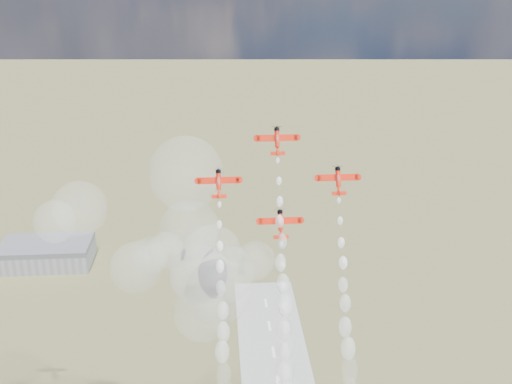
{
  "coord_description": "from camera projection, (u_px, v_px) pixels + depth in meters",
  "views": [
    {
      "loc": [
        -22.67,
        -127.73,
        162.99
      ],
      "look_at": [
        -12.62,
        18.59,
        104.72
      ],
      "focal_mm": 42.0,
      "sensor_mm": 36.0,
      "label": 1
    }
  ],
  "objects": [
    {
      "name": "plane_slot",
      "position": [
        280.0,
        224.0,
        155.62
      ],
      "size": [
        10.86,
        5.74,
        7.08
      ],
      "rotation": [
        1.06,
        0.0,
        0.0
      ],
      "color": "red",
      "rests_on": "ground"
    },
    {
      "name": "drifted_smoke_cloud",
      "position": [
        188.0,
        252.0,
        171.64
      ],
      "size": [
        65.4,
        34.55,
        56.78
      ],
      "color": "white",
      "rests_on": "ground"
    },
    {
      "name": "hangar",
      "position": [
        46.0,
        253.0,
        336.9
      ],
      "size": [
        50.0,
        28.0,
        13.0
      ],
      "color": "gray",
      "rests_on": "ground"
    },
    {
      "name": "smoke_trail_right",
      "position": [
        349.0,
        383.0,
        151.3
      ],
      "size": [
        5.23,
        32.4,
        54.45
      ],
      "color": "white",
      "rests_on": "plane_right"
    },
    {
      "name": "smoke_trail_lead",
      "position": [
        284.0,
        342.0,
        151.39
      ],
      "size": [
        5.3,
        32.58,
        54.7
      ],
      "color": "white",
      "rests_on": "plane_lead"
    },
    {
      "name": "plane_lead",
      "position": [
        277.0,
        140.0,
        158.51
      ],
      "size": [
        10.86,
        5.74,
        7.08
      ],
      "rotation": [
        1.06,
        0.0,
        0.0
      ],
      "color": "red",
      "rests_on": "ground"
    },
    {
      "name": "plane_left",
      "position": [
        219.0,
        183.0,
        156.06
      ],
      "size": [
        10.86,
        5.74,
        7.08
      ],
      "rotation": [
        1.06,
        0.0,
        0.0
      ],
      "color": "red",
      "rests_on": "ground"
    },
    {
      "name": "plane_right",
      "position": [
        338.0,
        180.0,
        158.07
      ],
      "size": [
        10.86,
        5.74,
        7.08
      ],
      "rotation": [
        1.06,
        0.0,
        0.0
      ],
      "color": "red",
      "rests_on": "ground"
    }
  ]
}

